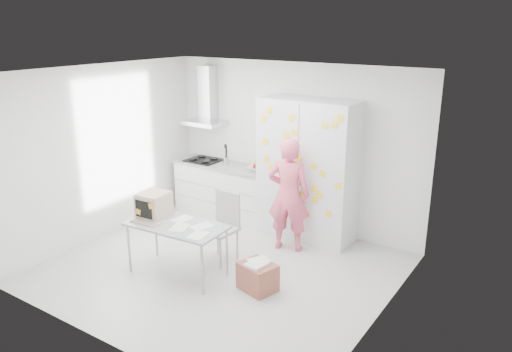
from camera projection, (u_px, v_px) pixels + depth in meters
The scene contains 10 objects.
floor at pixel (220, 270), 6.95m from camera, with size 4.50×4.00×0.02m, color silver.
walls at pixel (249, 164), 7.11m from camera, with size 4.52×4.01×2.70m.
ceiling at pixel (216, 72), 6.14m from camera, with size 4.50×4.00×0.02m, color white.
counter_run at pixel (224, 189), 8.79m from camera, with size 1.84×0.63×1.28m.
range_hood at pixel (207, 102), 8.69m from camera, with size 0.70×0.48×1.01m.
tall_cabinet at pixel (308, 170), 7.71m from camera, with size 1.50×0.68×2.20m.
person at pixel (289, 195), 7.33m from camera, with size 0.63×0.41×1.72m, color #EA5B7A.
desk at pixel (162, 214), 6.74m from camera, with size 1.38×0.75×1.07m.
chair at pixel (222, 223), 7.07m from camera, with size 0.48×0.48×1.00m.
cardboard_box at pixel (258, 276), 6.36m from camera, with size 0.53×0.46×0.39m.
Camera 1 is at (3.87, -4.93, 3.30)m, focal length 35.00 mm.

